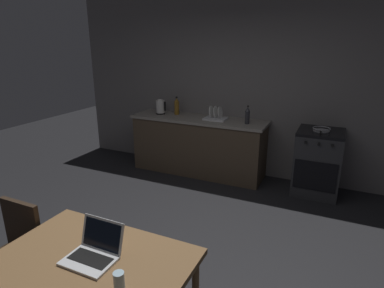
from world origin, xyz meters
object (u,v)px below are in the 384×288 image
drinking_glass (119,282)px  frying_pan (321,129)px  electric_kettle (161,107)px  dish_rack (216,117)px  stove_oven (318,162)px  dining_table (90,271)px  bottle_b (177,106)px  bottle (247,115)px  chair (14,250)px  laptop (93,252)px

drinking_glass → frying_pan: bearing=76.5°
electric_kettle → dish_rack: (0.98, -0.00, -0.07)m
stove_oven → electric_kettle: size_ratio=3.73×
stove_oven → dish_rack: size_ratio=2.68×
dining_table → bottle_b: size_ratio=4.31×
frying_pan → dish_rack: size_ratio=1.19×
stove_oven → dish_rack: dish_rack is taller
stove_oven → dish_rack: (-1.53, 0.00, 0.50)m
bottle_b → drinking_glass: bearing=-67.4°
bottle → bottle_b: bottle_b is taller
dining_table → drinking_glass: drinking_glass is taller
bottle → bottle_b: (-1.22, 0.13, 0.01)m
frying_pan → bottle_b: 2.25m
stove_oven → electric_kettle: bearing=179.9°
stove_oven → bottle: size_ratio=3.42×
chair → drinking_glass: bearing=5.7°
bottle → laptop: bearing=-92.0°
bottle → dish_rack: size_ratio=0.79×
dining_table → laptop: (0.01, 0.04, 0.12)m
dining_table → drinking_glass: (0.33, -0.12, 0.13)m
dining_table → electric_kettle: size_ratio=5.14×
stove_oven → chair: stove_oven is taller
drinking_glass → bottle_b: 3.75m
electric_kettle → chair: bearing=-80.7°
bottle → bottle_b: bearing=173.9°
chair → laptop: 0.90m
chair → dish_rack: bearing=97.0°
frying_pan → drinking_glass: bearing=-103.5°
electric_kettle → bottle_b: bearing=17.1°
stove_oven → frying_pan: (-0.00, -0.03, 0.48)m
drinking_glass → dining_table: bearing=160.0°
stove_oven → laptop: laptop is taller
bottle → drinking_glass: 3.34m
laptop → dish_rack: 3.25m
dining_table → drinking_glass: 0.37m
frying_pan → dish_rack: (-1.53, 0.03, 0.02)m
dining_table → bottle: 3.23m
laptop → dish_rack: size_ratio=0.94×
chair → stove_oven: bearing=73.2°
stove_oven → bottle_b: bearing=177.9°
stove_oven → frying_pan: bearing=-95.0°
frying_pan → dish_rack: 1.53m
drinking_glass → dish_rack: dish_rack is taller
laptop → dish_rack: (-0.40, 3.22, 0.18)m
drinking_glass → dish_rack: 3.46m
laptop → dish_rack: dish_rack is taller
laptop → frying_pan: size_ratio=0.79×
chair → bottle: bottle is taller
dish_rack → bottle_b: bottle_b is taller
drinking_glass → bottle: bearing=93.7°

